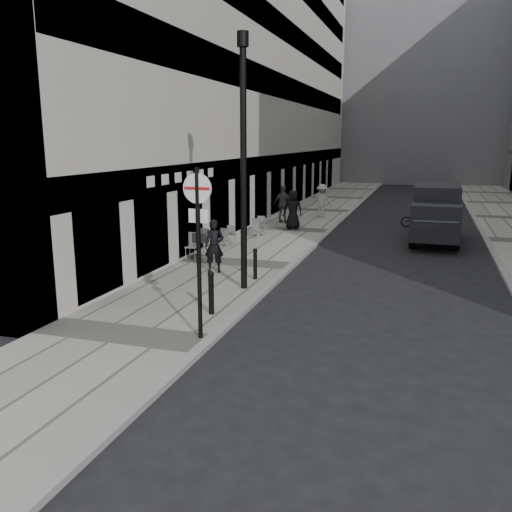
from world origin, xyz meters
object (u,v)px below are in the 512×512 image
at_px(walking_man, 214,246).
at_px(sign_post, 198,231).
at_px(panel_van, 436,211).
at_px(cyclist, 417,214).
at_px(lamppost, 243,151).

bearing_deg(walking_man, sign_post, -85.81).
bearing_deg(panel_van, cyclist, 102.70).
bearing_deg(cyclist, lamppost, -115.83).
relative_size(lamppost, cyclist, 4.09).
height_order(sign_post, panel_van, sign_post).
height_order(walking_man, lamppost, lamppost).
xyz_separation_m(sign_post, lamppost, (-0.40, 4.16, 1.58)).
height_order(walking_man, sign_post, sign_post).
bearing_deg(walking_man, lamppost, -59.77).
bearing_deg(sign_post, panel_van, 72.33).
xyz_separation_m(lamppost, cyclist, (4.57, 13.98, -3.40)).
xyz_separation_m(walking_man, sign_post, (1.96, -5.73, 1.51)).
height_order(sign_post, cyclist, sign_post).
relative_size(sign_post, panel_van, 0.71).
bearing_deg(panel_van, lamppost, -117.47).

